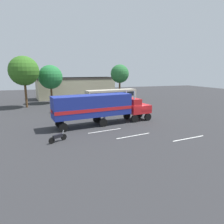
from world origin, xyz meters
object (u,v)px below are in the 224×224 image
Objects in this scene: person_bystander at (104,113)px; tree_right at (120,74)px; tree_center at (24,71)px; tree_left at (51,77)px; motorcycle at (58,137)px; semi_truck at (100,106)px; parked_car at (66,108)px; parked_bus at (111,96)px.

person_bystander is 22.07m from tree_right.
tree_right is at bearing 10.72° from tree_center.
tree_right is at bearing 62.28° from person_bystander.
tree_center is (-5.09, -3.94, 1.34)m from tree_left.
semi_truck is at bearing 39.97° from motorcycle.
motorcycle is at bearing -122.90° from tree_right.
parked_car is at bearing 109.05° from semi_truck.
motorcycle is (-12.43, -19.10, -1.58)m from parked_bus.
tree_right is at bearing 0.68° from tree_left.
parked_bus is 18.09m from tree_center.
parked_bus is (4.95, 11.08, 1.17)m from person_bystander.
tree_center is at bearing 167.84° from parked_bus.
parked_bus is (6.38, 14.03, -0.46)m from semi_truck.
person_bystander is 0.18× the size of tree_right.
person_bystander reaches higher than motorcycle.
tree_center is (-16.94, 3.65, 5.21)m from parked_bus.
semi_truck is 1.61× the size of tree_right.
person_bystander is at bearing -55.78° from parked_car.
parked_bus reaches higher than motorcycle.
tree_left is (-1.93, 11.37, 5.12)m from parked_car.
semi_truck is at bearing -75.80° from tree_left.
semi_truck is at bearing -115.83° from person_bystander.
parked_car is 15.54m from motorcycle.
parked_bus is 2.40× the size of parked_car.
parked_bus is 10.69m from parked_car.
person_bystander is (1.43, 2.95, -1.63)m from semi_truck.
semi_truck is 8.81× the size of person_bystander.
semi_truck is 10.99m from parked_car.
tree_left is (-5.47, 21.62, 3.41)m from semi_truck.
semi_truck is 22.56m from tree_left.
tree_center reaches higher than parked_car.
parked_bus is at bearing -32.66° from tree_left.
parked_car is at bearing -159.19° from parked_bus.
semi_truck reaches higher than person_bystander.
semi_truck reaches higher than parked_car.
motorcycle is at bearing -123.06° from parked_bus.
motorcycle is 24.17m from tree_center.
tree_right is at bearing 62.53° from semi_truck.
person_bystander is 0.87× the size of motorcycle.
parked_car is 2.48× the size of motorcycle.
parked_bus is at bearing 65.92° from person_bystander.
person_bystander is at bearing -50.87° from tree_center.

